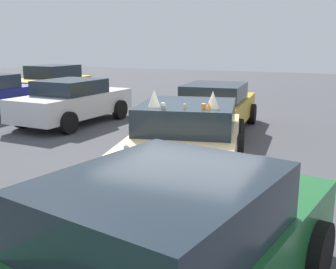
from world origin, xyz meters
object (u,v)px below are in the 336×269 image
object	(u,v)px
parked_sedan_near_right	(216,107)
parked_sedan_behind_right	(73,101)
parked_sedan_row_back_center	(50,83)
parked_sedan_near_left	(172,248)
art_car_decorated	(184,145)

from	to	relation	value
parked_sedan_near_right	parked_sedan_behind_right	bearing A→B (deg)	95.08
parked_sedan_behind_right	parked_sedan_row_back_center	world-z (taller)	parked_sedan_row_back_center
parked_sedan_row_back_center	parked_sedan_near_right	bearing A→B (deg)	71.06
parked_sedan_row_back_center	parked_sedan_near_right	distance (m)	9.33
parked_sedan_near_right	parked_sedan_row_back_center	bearing A→B (deg)	64.35
parked_sedan_near_left	parked_sedan_near_right	bearing A→B (deg)	25.31
art_car_decorated	parked_sedan_row_back_center	world-z (taller)	art_car_decorated
art_car_decorated	parked_sedan_row_back_center	xyz separation A→B (m)	(7.73, 9.70, 0.05)
parked_sedan_near_left	parked_sedan_near_right	size ratio (longest dim) A/B	1.02
parked_sedan_row_back_center	art_car_decorated	bearing A→B (deg)	52.24
parked_sedan_near_left	parked_sedan_behind_right	distance (m)	9.80
art_car_decorated	parked_sedan_row_back_center	size ratio (longest dim) A/B	1.20
parked_sedan_row_back_center	parked_sedan_near_right	xyz separation A→B (m)	(-3.15, -8.78, -0.08)
art_car_decorated	parked_sedan_near_right	xyz separation A→B (m)	(4.58, 0.92, -0.02)
parked_sedan_near_right	art_car_decorated	bearing A→B (deg)	-174.59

